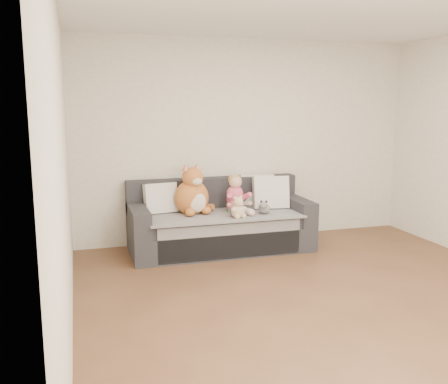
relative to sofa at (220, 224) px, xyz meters
name	(u,v)px	position (x,y,z in m)	size (l,w,h in m)	color
room_shell	(321,157)	(0.50, -1.64, 0.99)	(5.00, 5.00, 5.00)	brown
sofa	(220,224)	(0.00, 0.00, 0.00)	(2.20, 0.94, 0.85)	#292A2F
cushion_left	(161,198)	(-0.70, 0.14, 0.34)	(0.42, 0.24, 0.38)	silver
cushion_right_back	(257,190)	(0.59, 0.27, 0.36)	(0.46, 0.27, 0.41)	silver
cushion_right_front	(271,192)	(0.68, 0.01, 0.37)	(0.47, 0.26, 0.42)	silver
toddler	(236,196)	(0.19, -0.07, 0.36)	(0.33, 0.47, 0.47)	#CF4954
plush_cat	(193,194)	(-0.34, 0.01, 0.39)	(0.51, 0.49, 0.63)	#AE6926
teddy_bear	(238,209)	(0.11, -0.39, 0.27)	(0.20, 0.16, 0.26)	#CEB78E
plush_cow	(264,208)	(0.48, -0.27, 0.24)	(0.15, 0.21, 0.18)	white
sippy_cup	(233,211)	(0.08, -0.30, 0.23)	(0.11, 0.08, 0.12)	#7C3590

